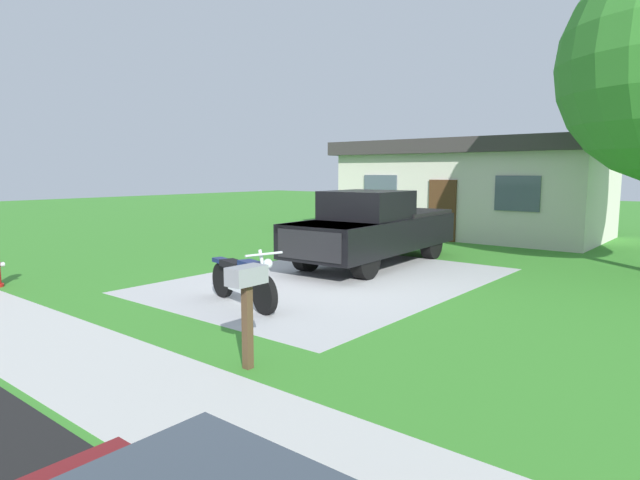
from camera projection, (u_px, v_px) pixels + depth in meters
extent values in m
plane|color=#39852B|center=(334.00, 280.00, 11.73)|extent=(80.00, 80.00, 0.00)
cube|color=#B3B3B3|center=(334.00, 280.00, 11.73)|extent=(5.54, 7.82, 0.01)
cube|color=beige|center=(61.00, 350.00, 7.12)|extent=(36.00, 1.80, 0.01)
cylinder|color=black|center=(265.00, 295.00, 8.87)|extent=(0.67, 0.28, 0.66)
cylinder|color=black|center=(223.00, 280.00, 10.10)|extent=(0.67, 0.28, 0.66)
cube|color=silver|center=(242.00, 282.00, 9.50)|extent=(0.61, 0.39, 0.32)
cube|color=#141E51|center=(251.00, 268.00, 9.18)|extent=(0.57, 0.38, 0.24)
cube|color=black|center=(233.00, 264.00, 9.70)|extent=(0.65, 0.42, 0.12)
cube|color=#141E51|center=(222.00, 261.00, 10.06)|extent=(0.51, 0.31, 0.08)
cylinder|color=silver|center=(264.00, 273.00, 8.82)|extent=(0.34, 0.14, 0.77)
cylinder|color=silver|center=(264.00, 254.00, 8.78)|extent=(0.21, 0.69, 0.04)
sphere|color=silver|center=(268.00, 264.00, 8.70)|extent=(0.16, 0.16, 0.16)
cylinder|color=black|center=(366.00, 260.00, 11.78)|extent=(0.35, 0.86, 0.84)
cylinder|color=black|center=(307.00, 254.00, 12.73)|extent=(0.35, 0.86, 0.84)
cylinder|color=black|center=(431.00, 243.00, 14.59)|extent=(0.35, 0.86, 0.84)
cylinder|color=black|center=(379.00, 239.00, 15.54)|extent=(0.35, 0.86, 0.84)
cube|color=black|center=(375.00, 233.00, 13.65)|extent=(2.32, 5.71, 0.80)
cube|color=black|center=(334.00, 228.00, 12.13)|extent=(2.01, 2.01, 0.20)
cube|color=black|center=(367.00, 205.00, 13.24)|extent=(1.91, 2.00, 0.70)
cube|color=#3F4C56|center=(349.00, 211.00, 12.61)|extent=(1.71, 0.26, 0.60)
cube|color=black|center=(403.00, 219.00, 14.86)|extent=(2.03, 2.51, 0.50)
cube|color=black|center=(309.00, 245.00, 11.42)|extent=(1.70, 0.20, 0.64)
cylinder|color=silver|center=(1.00, 265.00, 11.07)|extent=(0.10, 0.12, 0.10)
cube|color=#4C3823|center=(247.00, 324.00, 6.40)|extent=(0.10, 0.10, 1.10)
cube|color=gray|center=(247.00, 275.00, 6.32)|extent=(0.26, 0.48, 0.22)
cube|color=beige|center=(473.00, 195.00, 20.07)|extent=(9.00, 5.00, 3.00)
cube|color=#383333|center=(475.00, 148.00, 19.84)|extent=(9.60, 5.60, 0.50)
cube|color=#4C2D19|center=(442.00, 211.00, 18.18)|extent=(1.00, 0.08, 2.10)
cube|color=#4C5966|center=(380.00, 190.00, 19.68)|extent=(1.40, 0.06, 1.10)
cube|color=#4C5966|center=(517.00, 193.00, 16.52)|extent=(1.40, 0.06, 1.10)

